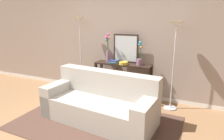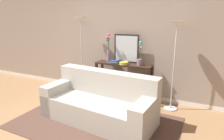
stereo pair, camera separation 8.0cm
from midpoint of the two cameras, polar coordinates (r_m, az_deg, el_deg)
The scene contains 12 objects.
back_wall at distance 4.68m, azimuth 2.26°, elevation 10.24°, with size 12.00×0.15×2.89m.
area_rug at distance 3.61m, azimuth -4.31°, elevation -15.23°, with size 2.86×1.74×0.01m.
couch at distance 3.59m, azimuth -3.05°, elevation -9.83°, with size 2.11×1.00×0.88m.
console_table at distance 4.42m, azimuth 3.84°, elevation -1.53°, with size 1.29×0.33×0.85m.
floor_lamp_left at distance 4.71m, azimuth -8.66°, elevation 10.39°, with size 0.28×0.28×1.86m.
floor_lamp_right at distance 3.93m, azimuth 18.85°, elevation 7.97°, with size 0.28×0.28×1.78m.
wall_mirror at distance 4.41m, azimuth 4.77°, elevation 6.30°, with size 0.59×0.02×0.64m.
vase_tall_flowers at distance 4.46m, azimuth -0.57°, elevation 6.19°, with size 0.12×0.12×0.66m.
vase_short_flowers at distance 4.19m, azimuth 8.76°, elevation 3.89°, with size 0.12×0.14×0.52m.
fruit_bowl at distance 4.24m, azimuth 4.07°, elevation 2.02°, with size 0.20×0.20×0.06m.
book_stack at distance 4.35m, azimuth 1.15°, elevation 2.38°, with size 0.21×0.16×0.07m.
book_row_under_console at distance 4.70m, azimuth 0.46°, elevation -7.17°, with size 0.48×0.18×0.13m.
Camera 2 is at (1.92, -1.96, 1.81)m, focal length 31.05 mm.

